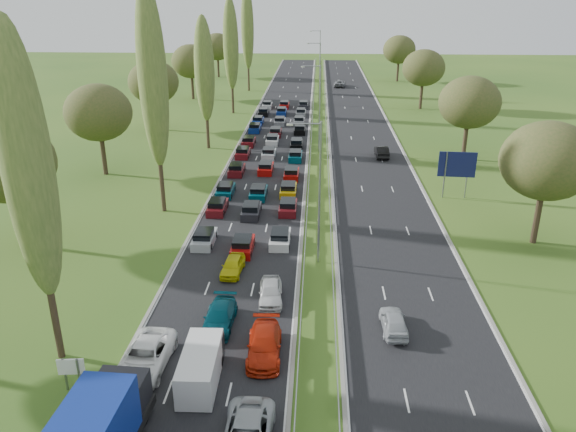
# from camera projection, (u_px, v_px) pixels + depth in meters

# --- Properties ---
(ground) EXTENTS (260.00, 260.00, 0.00)m
(ground) POSITION_uv_depth(u_px,v_px,m) (319.00, 148.00, 81.56)
(ground) COLOR #2F571B
(ground) RESTS_ON ground
(near_carriageway) EXTENTS (10.50, 215.00, 0.04)m
(near_carriageway) POSITION_uv_depth(u_px,v_px,m) (274.00, 143.00, 84.21)
(near_carriageway) COLOR black
(near_carriageway) RESTS_ON ground
(far_carriageway) EXTENTS (10.50, 215.00, 0.04)m
(far_carriageway) POSITION_uv_depth(u_px,v_px,m) (364.00, 144.00, 83.55)
(far_carriageway) COLOR black
(far_carriageway) RESTS_ON ground
(central_reservation) EXTENTS (2.36, 215.00, 0.32)m
(central_reservation) POSITION_uv_depth(u_px,v_px,m) (319.00, 140.00, 83.67)
(central_reservation) COLOR gray
(central_reservation) RESTS_ON ground
(lamp_columns) EXTENTS (0.18, 140.18, 12.00)m
(lamp_columns) POSITION_uv_depth(u_px,v_px,m) (320.00, 109.00, 77.47)
(lamp_columns) COLOR gray
(lamp_columns) RESTS_ON ground
(poplar_row) EXTENTS (2.80, 127.80, 22.44)m
(poplar_row) POSITION_uv_depth(u_px,v_px,m) (186.00, 71.00, 66.76)
(poplar_row) COLOR #2D2116
(poplar_row) RESTS_ON ground
(woodland_left) EXTENTS (8.00, 166.00, 11.10)m
(woodland_left) POSITION_uv_depth(u_px,v_px,m) (87.00, 119.00, 63.90)
(woodland_left) COLOR #2D2116
(woodland_left) RESTS_ON ground
(woodland_right) EXTENTS (8.00, 153.00, 11.10)m
(woodland_right) POSITION_uv_depth(u_px,v_px,m) (487.00, 116.00, 65.38)
(woodland_right) COLOR #2D2116
(woodland_right) RESTS_ON ground
(traffic_queue_fill) EXTENTS (9.12, 68.89, 0.80)m
(traffic_queue_fill) POSITION_uv_depth(u_px,v_px,m) (271.00, 148.00, 79.46)
(traffic_queue_fill) COLOR #B2B7BC
(traffic_queue_fill) RESTS_ON ground
(near_car_2) EXTENTS (2.91, 5.84, 1.59)m
(near_car_2) POSITION_uv_depth(u_px,v_px,m) (145.00, 357.00, 33.72)
(near_car_2) COLOR white
(near_car_2) RESTS_ON near_carriageway
(near_car_7) EXTENTS (2.10, 4.89, 1.40)m
(near_car_7) POSITION_uv_depth(u_px,v_px,m) (219.00, 317.00, 37.99)
(near_car_7) COLOR #053F4E
(near_car_7) RESTS_ON near_carriageway
(near_car_8) EXTENTS (1.84, 4.00, 1.33)m
(near_car_8) POSITION_uv_depth(u_px,v_px,m) (233.00, 265.00, 45.21)
(near_car_8) COLOR #C9C50D
(near_car_8) RESTS_ON near_carriageway
(near_car_11) EXTENTS (2.27, 5.21, 1.49)m
(near_car_11) POSITION_uv_depth(u_px,v_px,m) (264.00, 345.00, 34.95)
(near_car_11) COLOR #B6230B
(near_car_11) RESTS_ON near_carriageway
(near_car_12) EXTENTS (1.99, 4.34, 1.44)m
(near_car_12) POSITION_uv_depth(u_px,v_px,m) (271.00, 292.00, 41.14)
(near_car_12) COLOR silver
(near_car_12) RESTS_ON near_carriageway
(far_car_0) EXTENTS (1.72, 4.07, 1.37)m
(far_car_0) POSITION_uv_depth(u_px,v_px,m) (394.00, 322.00, 37.50)
(far_car_0) COLOR #A6AAAF
(far_car_0) RESTS_ON far_carriageway
(far_car_1) EXTENTS (1.71, 4.68, 1.53)m
(far_car_1) POSITION_uv_depth(u_px,v_px,m) (382.00, 152.00, 76.69)
(far_car_1) COLOR black
(far_car_1) RESTS_ON far_carriageway
(far_car_2) EXTENTS (2.94, 5.68, 1.53)m
(far_car_2) POSITION_uv_depth(u_px,v_px,m) (340.00, 83.00, 132.63)
(far_car_2) COLOR slate
(far_car_2) RESTS_ON far_carriageway
(white_van_rear) EXTENTS (2.03, 5.19, 2.08)m
(white_van_rear) POSITION_uv_depth(u_px,v_px,m) (201.00, 365.00, 32.57)
(white_van_rear) COLOR silver
(white_van_rear) RESTS_ON near_carriageway
(info_sign) EXTENTS (1.50, 0.27, 2.10)m
(info_sign) POSITION_uv_depth(u_px,v_px,m) (71.00, 370.00, 31.67)
(info_sign) COLOR gray
(info_sign) RESTS_ON ground
(direction_sign) EXTENTS (4.00, 0.39, 5.20)m
(direction_sign) POSITION_uv_depth(u_px,v_px,m) (457.00, 167.00, 60.64)
(direction_sign) COLOR gray
(direction_sign) RESTS_ON ground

